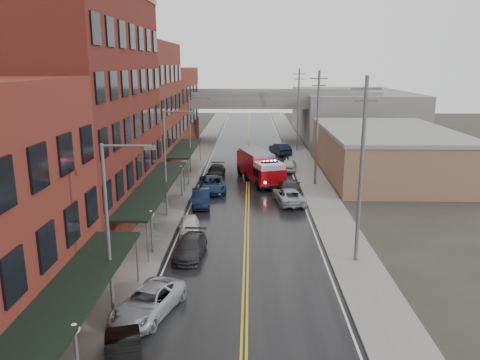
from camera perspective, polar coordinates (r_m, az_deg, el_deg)
name	(u,v)px	position (r m, az deg, el deg)	size (l,w,h in m)	color
road	(248,197)	(45.47, 0.92, -2.15)	(11.00, 160.00, 0.02)	black
sidewalk_left	(173,196)	(46.08, -8.20, -1.99)	(3.00, 160.00, 0.15)	slate
sidewalk_right	(323,197)	(46.00, 10.06, -2.09)	(3.00, 160.00, 0.15)	slate
curb_left	(190,196)	(45.84, -6.16, -2.01)	(0.30, 160.00, 0.15)	gray
curb_right	(306,197)	(45.78, 8.02, -2.09)	(0.30, 160.00, 0.15)	gray
brick_building_b	(78,112)	(39.27, -19.09, 7.90)	(9.00, 20.00, 18.00)	#5E2118
brick_building_c	(134,109)	(56.08, -12.84, 8.39)	(9.00, 15.00, 15.00)	maroon
brick_building_far	(162,108)	(73.25, -9.49, 8.61)	(9.00, 20.00, 12.00)	maroon
tan_building	(386,154)	(56.86, 17.37, 3.08)	(14.00, 22.00, 5.00)	#8C644B
right_far_block	(351,114)	(85.98, 13.32, 7.87)	(18.00, 30.00, 8.00)	slate
awning_0	(66,300)	(21.59, -20.47, -13.60)	(2.60, 16.00, 3.09)	black
awning_1	(155,186)	(38.71, -10.29, -0.69)	(2.60, 18.00, 3.09)	black
awning_2	(185,148)	(55.58, -6.75, 3.89)	(2.60, 13.00, 3.09)	black
globe_lamp_0	(76,343)	(19.93, -19.41, -18.19)	(0.44, 0.44, 3.12)	#59595B
globe_lamp_1	(151,222)	(32.13, -10.77, -5.05)	(0.44, 0.44, 3.12)	#59595B
globe_lamp_2	(181,174)	(45.38, -7.17, 0.71)	(0.44, 0.44, 3.12)	#59595B
street_lamp_0	(112,220)	(23.92, -15.34, -4.75)	(2.64, 0.22, 9.00)	#59595B
street_lamp_1	(168,157)	(39.01, -8.78, 2.79)	(2.64, 0.22, 9.00)	#59595B
street_lamp_2	(192,130)	(54.62, -5.91, 6.07)	(2.64, 0.22, 9.00)	#59595B
utility_pole_0	(361,168)	(30.19, 14.58, 1.39)	(1.80, 0.24, 12.00)	#59595B
utility_pole_1	(317,126)	(49.58, 9.40, 6.46)	(1.80, 0.24, 12.00)	#59595B
utility_pole_2	(298,108)	(69.32, 7.12, 8.65)	(1.80, 0.24, 12.00)	#59595B
overpass	(249,106)	(75.97, 1.11, 8.98)	(40.00, 10.00, 7.50)	slate
fire_truck	(260,167)	(51.09, 2.47, 1.64)	(5.49, 9.16, 3.19)	#BB080F
parked_car_left_1	(124,359)	(21.45, -14.00, -20.37)	(1.49, 4.28, 1.41)	black
parked_car_left_2	(148,302)	(25.40, -11.15, -14.38)	(2.33, 5.06, 1.41)	#B1B3B9
parked_car_left_3	(190,247)	(31.99, -6.11, -8.12)	(1.86, 4.56, 1.32)	#2B2B2D
parked_car_left_4	(189,226)	(35.89, -6.20, -5.61)	(1.57, 3.90, 1.33)	silver
parked_car_left_5	(201,198)	(42.82, -4.78, -2.20)	(1.58, 4.52, 1.49)	black
parked_car_left_6	(212,184)	(47.55, -3.40, -0.52)	(2.49, 5.40, 1.50)	#122545
parked_car_left_7	(216,171)	(53.64, -2.94, 1.08)	(1.90, 4.67, 1.36)	black
parked_car_right_0	(289,196)	(43.70, 5.95, -1.93)	(2.39, 5.18, 1.44)	#A1A4A8
parked_car_right_1	(289,187)	(46.64, 6.03, -0.82)	(2.20, 5.41, 1.57)	#29292C
parked_car_right_2	(289,165)	(56.94, 5.98, 1.85)	(1.74, 4.31, 1.47)	silver
parked_car_right_3	(280,149)	(67.07, 4.92, 3.80)	(1.75, 5.03, 1.66)	black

